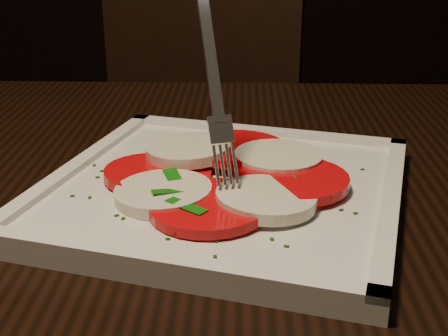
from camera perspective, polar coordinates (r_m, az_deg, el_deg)
name	(u,v)px	position (r m, az deg, el deg)	size (l,w,h in m)	color
table	(304,284)	(0.62, 7.33, -10.51)	(1.28, 0.92, 0.75)	black
chair	(190,151)	(1.29, -3.16, 1.61)	(0.53, 0.53, 0.93)	black
plate	(224,191)	(0.55, 0.00, -2.16)	(0.30, 0.30, 0.01)	silver
caprese_salad	(224,175)	(0.55, 0.00, -0.62)	(0.26, 0.26, 0.02)	red
fork	(209,69)	(0.52, -1.40, 9.02)	(0.03, 0.08, 0.17)	white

